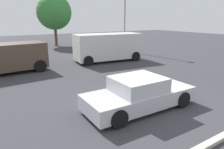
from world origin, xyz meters
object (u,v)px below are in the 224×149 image
sedan_foreground (139,94)px  van_white (108,46)px  light_post_near (125,4)px  suv_dark (8,57)px

sedan_foreground → van_white: van_white is taller
van_white → light_post_near: size_ratio=0.76×
sedan_foreground → van_white: size_ratio=0.81×
suv_dark → sedan_foreground: bearing=-71.0°
van_white → light_post_near: light_post_near is taller
van_white → light_post_near: bearing=46.2°
suv_dark → light_post_near: 12.56m
sedan_foreground → light_post_near: 14.95m
sedan_foreground → light_post_near: light_post_near is taller
van_white → sedan_foreground: bearing=-107.6°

